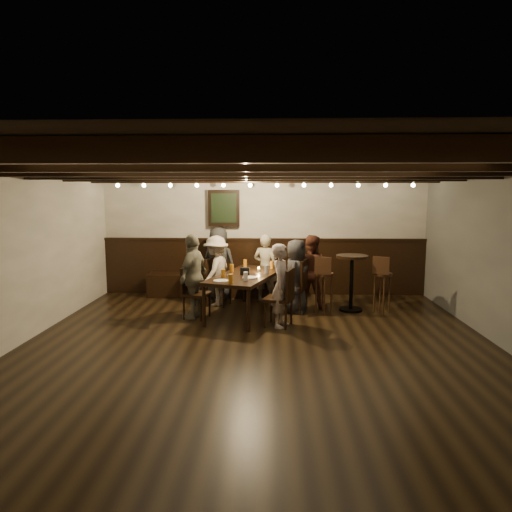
{
  "coord_description": "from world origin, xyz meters",
  "views": [
    {
      "loc": [
        0.18,
        -5.69,
        2.06
      ],
      "look_at": [
        -0.08,
        1.3,
        1.08
      ],
      "focal_mm": 32.0,
      "sensor_mm": 36.0,
      "label": 1
    }
  ],
  "objects_px": {
    "chair_left_far": "(196,302)",
    "chair_right_near": "(294,296)",
    "dining_table": "(246,278)",
    "chair_left_near": "(218,291)",
    "person_bench_centre": "(265,268)",
    "bar_stool_right": "(382,292)",
    "person_left_near": "(216,271)",
    "chair_right_far": "(279,309)",
    "bar_stool_left": "(324,292)",
    "person_bench_left": "(219,263)",
    "person_bench_right": "(310,271)",
    "person_right_near": "(296,276)",
    "person_left_far": "(194,276)",
    "high_top_table": "(352,274)",
    "person_right_far": "(282,286)"
  },
  "relations": [
    {
      "from": "bar_stool_right",
      "to": "person_bench_left",
      "type": "bearing_deg",
      "value": -170.73
    },
    {
      "from": "person_bench_right",
      "to": "person_bench_centre",
      "type": "bearing_deg",
      "value": -9.46
    },
    {
      "from": "person_bench_left",
      "to": "person_right_near",
      "type": "bearing_deg",
      "value": 164.74
    },
    {
      "from": "high_top_table",
      "to": "person_right_near",
      "type": "bearing_deg",
      "value": -171.81
    },
    {
      "from": "bar_stool_left",
      "to": "person_left_near",
      "type": "bearing_deg",
      "value": -179.87
    },
    {
      "from": "dining_table",
      "to": "chair_left_near",
      "type": "height_order",
      "value": "chair_left_near"
    },
    {
      "from": "chair_right_far",
      "to": "bar_stool_left",
      "type": "relative_size",
      "value": 0.91
    },
    {
      "from": "chair_left_far",
      "to": "person_left_near",
      "type": "distance_m",
      "value": 0.98
    },
    {
      "from": "chair_left_far",
      "to": "bar_stool_left",
      "type": "height_order",
      "value": "bar_stool_left"
    },
    {
      "from": "person_left_far",
      "to": "person_right_far",
      "type": "distance_m",
      "value": 1.5
    },
    {
      "from": "person_bench_centre",
      "to": "bar_stool_left",
      "type": "height_order",
      "value": "person_bench_centre"
    },
    {
      "from": "chair_right_far",
      "to": "person_bench_centre",
      "type": "relative_size",
      "value": 0.7
    },
    {
      "from": "chair_right_near",
      "to": "chair_right_far",
      "type": "height_order",
      "value": "chair_right_near"
    },
    {
      "from": "high_top_table",
      "to": "bar_stool_left",
      "type": "relative_size",
      "value": 0.99
    },
    {
      "from": "person_bench_right",
      "to": "person_left_far",
      "type": "bearing_deg",
      "value": 39.29
    },
    {
      "from": "person_bench_centre",
      "to": "bar_stool_right",
      "type": "xyz_separation_m",
      "value": [
        2.01,
        -0.81,
        -0.27
      ]
    },
    {
      "from": "person_bench_right",
      "to": "person_right_near",
      "type": "distance_m",
      "value": 0.47
    },
    {
      "from": "dining_table",
      "to": "person_right_far",
      "type": "relative_size",
      "value": 1.58
    },
    {
      "from": "high_top_table",
      "to": "chair_left_near",
      "type": "bearing_deg",
      "value": 172.98
    },
    {
      "from": "chair_left_far",
      "to": "chair_right_far",
      "type": "xyz_separation_m",
      "value": [
        1.37,
        -0.42,
        0.02
      ]
    },
    {
      "from": "person_right_near",
      "to": "bar_stool_left",
      "type": "height_order",
      "value": "person_right_near"
    },
    {
      "from": "dining_table",
      "to": "chair_right_near",
      "type": "height_order",
      "value": "chair_right_near"
    },
    {
      "from": "dining_table",
      "to": "person_bench_centre",
      "type": "height_order",
      "value": "person_bench_centre"
    },
    {
      "from": "chair_left_far",
      "to": "chair_right_near",
      "type": "bearing_deg",
      "value": 122.06
    },
    {
      "from": "person_right_far",
      "to": "bar_stool_left",
      "type": "relative_size",
      "value": 1.29
    },
    {
      "from": "person_right_near",
      "to": "high_top_table",
      "type": "height_order",
      "value": "person_right_near"
    },
    {
      "from": "chair_right_near",
      "to": "person_right_near",
      "type": "bearing_deg",
      "value": -90.0
    },
    {
      "from": "dining_table",
      "to": "person_bench_right",
      "type": "bearing_deg",
      "value": 45.0
    },
    {
      "from": "person_bench_left",
      "to": "person_right_near",
      "type": "distance_m",
      "value": 1.71
    },
    {
      "from": "chair_right_near",
      "to": "person_bench_right",
      "type": "bearing_deg",
      "value": -21.88
    },
    {
      "from": "chair_right_far",
      "to": "person_left_near",
      "type": "distance_m",
      "value": 1.76
    },
    {
      "from": "person_left_near",
      "to": "person_left_far",
      "type": "bearing_deg",
      "value": 0.0
    },
    {
      "from": "bar_stool_right",
      "to": "chair_left_far",
      "type": "bearing_deg",
      "value": -145.51
    },
    {
      "from": "chair_left_far",
      "to": "person_bench_right",
      "type": "relative_size",
      "value": 0.65
    },
    {
      "from": "chair_left_far",
      "to": "high_top_table",
      "type": "distance_m",
      "value": 2.73
    },
    {
      "from": "person_left_far",
      "to": "bar_stool_left",
      "type": "xyz_separation_m",
      "value": [
        2.17,
        0.35,
        -0.33
      ]
    },
    {
      "from": "person_bench_centre",
      "to": "person_right_far",
      "type": "relative_size",
      "value": 1.0
    },
    {
      "from": "chair_left_near",
      "to": "bar_stool_left",
      "type": "height_order",
      "value": "bar_stool_left"
    },
    {
      "from": "chair_right_far",
      "to": "bar_stool_left",
      "type": "distance_m",
      "value": 1.1
    },
    {
      "from": "chair_right_near",
      "to": "person_right_far",
      "type": "height_order",
      "value": "person_right_far"
    },
    {
      "from": "chair_left_near",
      "to": "chair_left_far",
      "type": "bearing_deg",
      "value": 0.02
    },
    {
      "from": "chair_right_far",
      "to": "person_left_far",
      "type": "height_order",
      "value": "person_left_far"
    },
    {
      "from": "dining_table",
      "to": "person_right_far",
      "type": "xyz_separation_m",
      "value": [
        0.58,
        -0.65,
        0.0
      ]
    },
    {
      "from": "person_bench_left",
      "to": "person_bench_centre",
      "type": "distance_m",
      "value": 0.91
    },
    {
      "from": "dining_table",
      "to": "chair_right_near",
      "type": "bearing_deg",
      "value": 32.03
    },
    {
      "from": "person_bench_right",
      "to": "person_left_near",
      "type": "distance_m",
      "value": 1.71
    },
    {
      "from": "person_right_far",
      "to": "bar_stool_left",
      "type": "distance_m",
      "value": 1.12
    },
    {
      "from": "chair_right_near",
      "to": "person_left_far",
      "type": "bearing_deg",
      "value": 121.49
    },
    {
      "from": "chair_right_near",
      "to": "person_right_far",
      "type": "relative_size",
      "value": 0.71
    },
    {
      "from": "chair_left_near",
      "to": "chair_right_far",
      "type": "distance_m",
      "value": 1.7
    }
  ]
}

